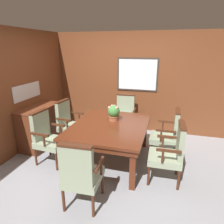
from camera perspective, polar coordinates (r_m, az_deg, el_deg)
ground_plane at (r=3.83m, az=-3.46°, el=-14.94°), size 14.00×14.00×0.00m
wall_back at (r=5.14m, az=3.43°, el=8.41°), size 7.20×0.08×2.45m
wall_left at (r=4.26m, az=-27.23°, el=4.42°), size 0.08×7.20×2.45m
dining_table at (r=3.72m, az=-0.63°, el=-4.93°), size 1.35×1.66×0.72m
chair_head_near at (r=2.74m, az=-8.90°, el=-16.85°), size 0.54×0.53×1.00m
chair_left_far at (r=4.48m, az=-12.24°, el=-2.75°), size 0.55×0.55×1.00m
chair_head_far at (r=4.87m, az=3.57°, el=-0.69°), size 0.53×0.52×1.00m
chair_right_far at (r=3.96m, az=15.79°, el=-5.84°), size 0.52×0.53×1.00m
chair_left_near at (r=3.89m, az=-17.99°, el=-6.53°), size 0.54×0.55×1.00m
chair_right_near at (r=3.31m, az=16.39°, el=-10.82°), size 0.53×0.53×1.00m
potted_plant at (r=3.85m, az=0.48°, el=-0.14°), size 0.23×0.23×0.30m
sideboard_cabinet at (r=4.65m, az=-19.74°, el=-3.79°), size 0.49×1.05×0.88m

